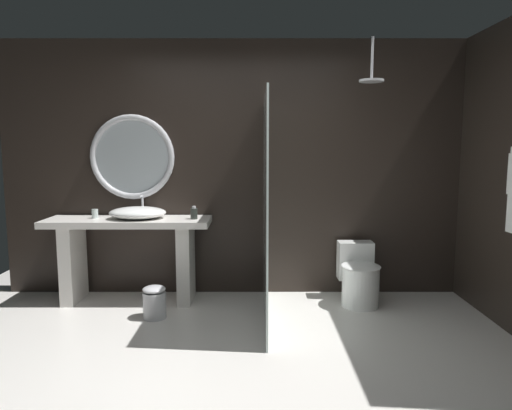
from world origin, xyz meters
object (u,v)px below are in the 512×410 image
(rain_shower_head, at_px, (372,77))
(waste_bin, at_px, (155,302))
(vessel_sink, at_px, (138,213))
(toilet, at_px, (359,277))
(tumbler_cup, at_px, (95,214))
(round_wall_mirror, at_px, (133,157))
(soap_dispenser, at_px, (194,213))

(rain_shower_head, height_order, waste_bin, rain_shower_head)
(vessel_sink, xyz_separation_m, toilet, (2.17, -0.08, -0.63))
(rain_shower_head, xyz_separation_m, toilet, (-0.02, 0.19, -1.89))
(tumbler_cup, relative_size, round_wall_mirror, 0.10)
(vessel_sink, bearing_deg, soap_dispenser, -3.17)
(waste_bin, bearing_deg, round_wall_mirror, 115.77)
(soap_dispenser, xyz_separation_m, rain_shower_head, (1.64, -0.23, 1.27))
(vessel_sink, height_order, toilet, vessel_sink)
(vessel_sink, distance_m, waste_bin, 0.92)
(soap_dispenser, relative_size, toilet, 0.22)
(soap_dispenser, relative_size, rain_shower_head, 0.33)
(rain_shower_head, bearing_deg, soap_dispenser, 171.91)
(rain_shower_head, bearing_deg, round_wall_mirror, 167.85)
(vessel_sink, height_order, tumbler_cup, vessel_sink)
(vessel_sink, relative_size, soap_dispenser, 4.30)
(vessel_sink, distance_m, soap_dispenser, 0.56)
(vessel_sink, relative_size, rain_shower_head, 1.41)
(waste_bin, bearing_deg, toilet, 11.94)
(waste_bin, bearing_deg, rain_shower_head, 6.49)
(tumbler_cup, xyz_separation_m, toilet, (2.60, -0.10, -0.61))
(soap_dispenser, bearing_deg, vessel_sink, 176.83)
(toilet, xyz_separation_m, waste_bin, (-1.92, -0.41, -0.11))
(rain_shower_head, relative_size, toilet, 0.68)
(tumbler_cup, xyz_separation_m, waste_bin, (0.68, -0.51, -0.73))
(toilet, relative_size, waste_bin, 1.94)
(vessel_sink, bearing_deg, waste_bin, -62.88)
(vessel_sink, distance_m, rain_shower_head, 2.54)
(rain_shower_head, distance_m, toilet, 1.90)
(tumbler_cup, relative_size, rain_shower_head, 0.23)
(rain_shower_head, bearing_deg, waste_bin, -173.51)
(round_wall_mirror, height_order, waste_bin, round_wall_mirror)
(soap_dispenser, height_order, round_wall_mirror, round_wall_mirror)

